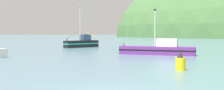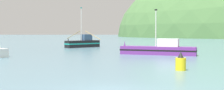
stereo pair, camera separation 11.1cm
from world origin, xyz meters
TOP-DOWN VIEW (x-y plane):
  - fishing_boat_black at (-5.69, 42.53)m, footprint 7.53×8.24m
  - fishing_boat_purple at (6.41, 23.97)m, footprint 10.14×5.18m
  - channel_buoy at (5.57, 8.65)m, footprint 0.83×0.83m

SIDE VIEW (x-z plane):
  - channel_buoy at x=5.57m, z-range -0.14..1.37m
  - fishing_boat_purple at x=6.41m, z-range -2.32..3.81m
  - fishing_boat_black at x=-5.69m, z-range -3.08..4.86m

